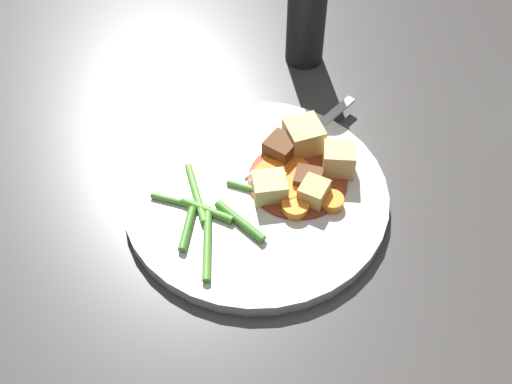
% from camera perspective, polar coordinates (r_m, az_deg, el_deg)
% --- Properties ---
extents(ground_plane, '(3.00, 3.00, 0.00)m').
position_cam_1_polar(ground_plane, '(0.71, 0.00, -0.74)').
color(ground_plane, '#423F3D').
extents(dinner_plate, '(0.28, 0.28, 0.01)m').
position_cam_1_polar(dinner_plate, '(0.70, 0.00, -0.37)').
color(dinner_plate, white).
rests_on(dinner_plate, ground_plane).
extents(stew_sauce, '(0.11, 0.11, 0.00)m').
position_cam_1_polar(stew_sauce, '(0.71, 3.49, 1.11)').
color(stew_sauce, '#93381E').
rests_on(stew_sauce, dinner_plate).
extents(carrot_slice_0, '(0.04, 0.04, 0.01)m').
position_cam_1_polar(carrot_slice_0, '(0.70, 1.26, 1.45)').
color(carrot_slice_0, orange).
rests_on(carrot_slice_0, dinner_plate).
extents(carrot_slice_1, '(0.04, 0.04, 0.01)m').
position_cam_1_polar(carrot_slice_1, '(0.72, 1.64, 2.34)').
color(carrot_slice_1, orange).
rests_on(carrot_slice_1, dinner_plate).
extents(carrot_slice_2, '(0.05, 0.05, 0.01)m').
position_cam_1_polar(carrot_slice_2, '(0.69, 2.51, 0.14)').
color(carrot_slice_2, orange).
rests_on(carrot_slice_2, dinner_plate).
extents(carrot_slice_3, '(0.03, 0.03, 0.01)m').
position_cam_1_polar(carrot_slice_3, '(0.69, 6.44, -0.81)').
color(carrot_slice_3, orange).
rests_on(carrot_slice_3, dinner_plate).
extents(carrot_slice_4, '(0.05, 0.05, 0.01)m').
position_cam_1_polar(carrot_slice_4, '(0.71, 3.22, 1.61)').
color(carrot_slice_4, orange).
rests_on(carrot_slice_4, dinner_plate).
extents(carrot_slice_5, '(0.03, 0.03, 0.01)m').
position_cam_1_polar(carrot_slice_5, '(0.68, 3.35, -1.29)').
color(carrot_slice_5, orange).
rests_on(carrot_slice_5, dinner_plate).
extents(potato_chunk_0, '(0.04, 0.04, 0.03)m').
position_cam_1_polar(potato_chunk_0, '(0.71, 6.92, 2.93)').
color(potato_chunk_0, '#E5CC7A').
rests_on(potato_chunk_0, dinner_plate).
extents(potato_chunk_1, '(0.04, 0.04, 0.03)m').
position_cam_1_polar(potato_chunk_1, '(0.73, 4.06, 4.71)').
color(potato_chunk_1, '#E5CC7A').
rests_on(potato_chunk_1, dinner_plate).
extents(potato_chunk_2, '(0.04, 0.04, 0.02)m').
position_cam_1_polar(potato_chunk_2, '(0.69, 1.16, 0.39)').
color(potato_chunk_2, '#E5CC7A').
rests_on(potato_chunk_2, dinner_plate).
extents(potato_chunk_3, '(0.04, 0.04, 0.02)m').
position_cam_1_polar(potato_chunk_3, '(0.68, 4.92, -0.05)').
color(potato_chunk_3, '#DBBC6B').
rests_on(potato_chunk_3, dinner_plate).
extents(meat_chunk_0, '(0.04, 0.04, 0.03)m').
position_cam_1_polar(meat_chunk_0, '(0.72, 2.13, 3.61)').
color(meat_chunk_0, brown).
rests_on(meat_chunk_0, dinner_plate).
extents(meat_chunk_1, '(0.04, 0.04, 0.02)m').
position_cam_1_polar(meat_chunk_1, '(0.70, 4.44, 1.00)').
color(meat_chunk_1, brown).
rests_on(meat_chunk_1, dinner_plate).
extents(green_bean_0, '(0.06, 0.04, 0.01)m').
position_cam_1_polar(green_bean_0, '(0.69, -6.44, -0.84)').
color(green_bean_0, '#66AD42').
rests_on(green_bean_0, dinner_plate).
extents(green_bean_1, '(0.05, 0.05, 0.01)m').
position_cam_1_polar(green_bean_1, '(0.68, -4.18, -1.55)').
color(green_bean_1, '#599E38').
rests_on(green_bean_1, dinner_plate).
extents(green_bean_2, '(0.04, 0.06, 0.01)m').
position_cam_1_polar(green_bean_2, '(0.67, -1.38, -2.49)').
color(green_bean_2, '#4C8E33').
rests_on(green_bean_2, dinner_plate).
extents(green_bean_3, '(0.01, 0.08, 0.01)m').
position_cam_1_polar(green_bean_3, '(0.69, -5.10, -0.09)').
color(green_bean_3, '#66AD42').
rests_on(green_bean_3, dinner_plate).
extents(green_bean_4, '(0.05, 0.05, 0.01)m').
position_cam_1_polar(green_bean_4, '(0.69, -0.25, -0.18)').
color(green_bean_4, '#66AD42').
rests_on(green_bean_4, dinner_plate).
extents(green_bean_5, '(0.03, 0.05, 0.01)m').
position_cam_1_polar(green_bean_5, '(0.67, -5.85, -3.14)').
color(green_bean_5, '#4C8E33').
rests_on(green_bean_5, dinner_plate).
extents(green_bean_6, '(0.03, 0.08, 0.01)m').
position_cam_1_polar(green_bean_6, '(0.65, -4.17, -4.55)').
color(green_bean_6, '#599E38').
rests_on(green_bean_6, dinner_plate).
extents(fork, '(0.16, 0.10, 0.00)m').
position_cam_1_polar(fork, '(0.75, 3.84, 4.32)').
color(fork, silver).
rests_on(fork, dinner_plate).
extents(pepper_mill, '(0.05, 0.05, 0.16)m').
position_cam_1_polar(pepper_mill, '(0.83, 4.38, 15.55)').
color(pepper_mill, black).
rests_on(pepper_mill, ground_plane).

